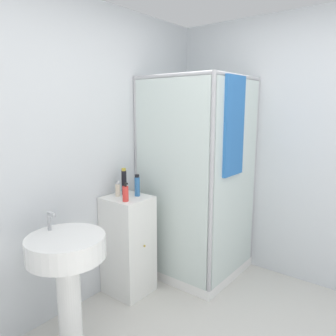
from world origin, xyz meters
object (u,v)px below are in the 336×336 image
lotion_bottle_white (118,190)px  soap_dispenser (126,194)px  shampoo_bottle_blue (137,186)px  sink (67,264)px  shampoo_bottle_tall_black (124,182)px

lotion_bottle_white → soap_dispenser: bearing=-112.6°
soap_dispenser → lotion_bottle_white: size_ratio=1.16×
shampoo_bottle_blue → lotion_bottle_white: (-0.11, 0.13, -0.04)m
sink → lotion_bottle_white: (0.73, 0.28, 0.32)m
sink → lotion_bottle_white: bearing=20.8°
lotion_bottle_white → sink: bearing=-159.2°
shampoo_bottle_blue → sink: bearing=-170.2°
sink → shampoo_bottle_blue: 0.92m
shampoo_bottle_blue → lotion_bottle_white: size_ratio=1.41×
sink → soap_dispenser: soap_dispenser is taller
soap_dispenser → shampoo_bottle_blue: size_ratio=0.82×
shampoo_bottle_tall_black → lotion_bottle_white: (-0.07, 0.01, -0.06)m
soap_dispenser → shampoo_bottle_blue: shampoo_bottle_blue is taller
soap_dispenser → lotion_bottle_white: soap_dispenser is taller
sink → lotion_bottle_white: 0.85m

